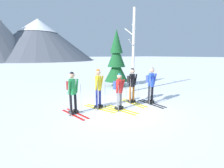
# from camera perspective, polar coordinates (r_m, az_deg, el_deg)

# --- Properties ---
(ground_plane) EXTENTS (400.00, 400.00, 0.00)m
(ground_plane) POSITION_cam_1_polar(r_m,az_deg,el_deg) (7.28, 2.05, -8.71)
(ground_plane) COLOR white
(skier_in_green) EXTENTS (0.70, 1.62, 1.77)m
(skier_in_green) POSITION_cam_1_polar(r_m,az_deg,el_deg) (6.46, -14.58, -2.30)
(skier_in_green) COLOR red
(skier_in_green) RESTS_ON ground
(skier_in_yellow) EXTENTS (1.03, 1.75, 1.82)m
(skier_in_yellow) POSITION_cam_1_polar(r_m,az_deg,el_deg) (6.93, -5.07, -1.05)
(skier_in_yellow) COLOR yellow
(skier_in_yellow) RESTS_ON ground
(skier_in_red) EXTENTS (0.80, 1.73, 1.65)m
(skier_in_red) POSITION_cam_1_polar(r_m,az_deg,el_deg) (6.77, 2.64, -2.10)
(skier_in_red) COLOR yellow
(skier_in_red) RESTS_ON ground
(skier_in_black) EXTENTS (0.61, 1.80, 1.80)m
(skier_in_black) POSITION_cam_1_polar(r_m,az_deg,el_deg) (7.78, 7.45, 0.27)
(skier_in_black) COLOR yellow
(skier_in_black) RESTS_ON ground
(skier_in_blue) EXTENTS (0.61, 1.61, 1.85)m
(skier_in_blue) POSITION_cam_1_polar(r_m,az_deg,el_deg) (7.85, 14.38, 0.43)
(skier_in_blue) COLOR black
(skier_in_blue) RESTS_ON ground
(pine_tree_near) EXTENTS (1.79, 1.79, 4.33)m
(pine_tree_near) POSITION_cam_1_polar(r_m,az_deg,el_deg) (11.84, 1.63, 8.62)
(pine_tree_near) COLOR #51381E
(pine_tree_near) RESTS_ON ground
(birch_tree_tall) EXTENTS (0.77, 0.78, 5.35)m
(birch_tree_tall) POSITION_cam_1_polar(r_m,az_deg,el_deg) (10.31, 7.95, 12.32)
(birch_tree_tall) COLOR silver
(birch_tree_tall) RESTS_ON ground
(mountain_ridge_distant) EXTENTS (58.20, 46.97, 22.70)m
(mountain_ridge_distant) POSITION_cam_1_polar(r_m,az_deg,el_deg) (74.64, -30.95, 15.20)
(mountain_ridge_distant) COLOR gray
(mountain_ridge_distant) RESTS_ON ground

